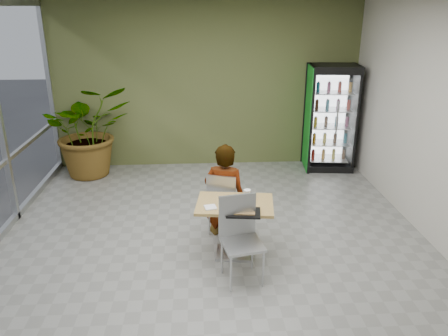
{
  "coord_description": "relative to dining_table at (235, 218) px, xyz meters",
  "views": [
    {
      "loc": [
        -0.19,
        -5.07,
        3.09
      ],
      "look_at": [
        0.16,
        0.52,
        1.0
      ],
      "focal_mm": 35.0,
      "sensor_mm": 36.0,
      "label": 1
    }
  ],
  "objects": [
    {
      "name": "ground",
      "position": [
        -0.26,
        0.08,
        -0.54
      ],
      "size": [
        7.0,
        7.0,
        0.0
      ],
      "primitive_type": "plane",
      "color": "gray",
      "rests_on": "ground"
    },
    {
      "name": "room_envelope",
      "position": [
        -0.26,
        0.08,
        1.06
      ],
      "size": [
        6.0,
        7.0,
        3.2
      ],
      "primitive_type": null,
      "color": "beige",
      "rests_on": "ground"
    },
    {
      "name": "dining_table",
      "position": [
        0.0,
        0.0,
        0.0
      ],
      "size": [
        1.04,
        0.79,
        0.75
      ],
      "rotation": [
        0.0,
        0.0,
        -0.13
      ],
      "color": "tan",
      "rests_on": "ground"
    },
    {
      "name": "chair_far",
      "position": [
        -0.12,
        0.57,
        0.01
      ],
      "size": [
        0.52,
        0.52,
        0.93
      ],
      "rotation": [
        0.0,
        0.0,
        2.82
      ],
      "color": "#ABAEB0",
      "rests_on": "ground"
    },
    {
      "name": "chair_near",
      "position": [
        0.02,
        -0.46,
        0.06
      ],
      "size": [
        0.54,
        0.54,
        1.02
      ],
      "rotation": [
        0.0,
        0.0,
        0.21
      ],
      "color": "#ABAEB0",
      "rests_on": "ground"
    },
    {
      "name": "seated_woman",
      "position": [
        -0.09,
        0.61,
        -0.02
      ],
      "size": [
        0.7,
        0.56,
        1.64
      ],
      "primitive_type": "imported",
      "rotation": [
        0.0,
        0.0,
        2.82
      ],
      "color": "black",
      "rests_on": "ground"
    },
    {
      "name": "pizza_plate",
      "position": [
        0.0,
        0.04,
        0.23
      ],
      "size": [
        0.26,
        0.21,
        0.03
      ],
      "color": "white",
      "rests_on": "dining_table"
    },
    {
      "name": "soda_cup",
      "position": [
        0.16,
        0.04,
        0.29
      ],
      "size": [
        0.09,
        0.09,
        0.16
      ],
      "color": "white",
      "rests_on": "dining_table"
    },
    {
      "name": "napkin_stack",
      "position": [
        -0.31,
        -0.13,
        0.22
      ],
      "size": [
        0.17,
        0.17,
        0.02
      ],
      "primitive_type": "cube",
      "rotation": [
        0.0,
        0.0,
        0.2
      ],
      "color": "white",
      "rests_on": "dining_table"
    },
    {
      "name": "cafeteria_tray",
      "position": [
        0.08,
        -0.31,
        0.23
      ],
      "size": [
        0.44,
        0.34,
        0.02
      ],
      "primitive_type": "cube",
      "rotation": [
        0.0,
        0.0,
        -0.13
      ],
      "color": "black",
      "rests_on": "dining_table"
    },
    {
      "name": "beverage_fridge",
      "position": [
        2.16,
        3.2,
        0.49
      ],
      "size": [
        1.0,
        0.81,
        2.05
      ],
      "rotation": [
        0.0,
        0.0,
        -0.1
      ],
      "color": "black",
      "rests_on": "ground"
    },
    {
      "name": "potted_plant",
      "position": [
        -2.5,
        3.11,
        0.34
      ],
      "size": [
        1.97,
        1.86,
        1.74
      ],
      "primitive_type": "imported",
      "rotation": [
        0.0,
        0.0,
        0.39
      ],
      "color": "#2B6C31",
      "rests_on": "ground"
    }
  ]
}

